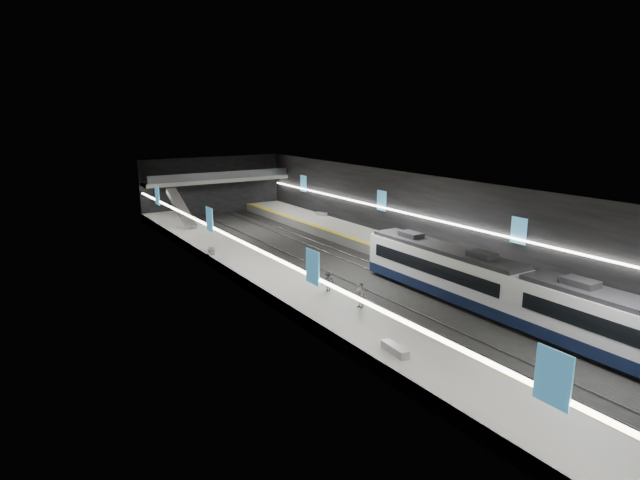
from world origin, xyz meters
TOP-DOWN VIEW (x-y plane):
  - ground at (0.00, 0.00)m, footprint 70.00×70.00m
  - ceiling at (0.00, 0.00)m, footprint 20.00×70.00m
  - wall_left at (-10.00, 0.00)m, footprint 0.04×70.00m
  - wall_right at (10.00, 0.00)m, footprint 0.04×70.00m
  - wall_back at (0.00, 35.00)m, footprint 20.00×0.04m
  - platform_left at (-7.50, 0.00)m, footprint 5.00×70.00m
  - tile_surface_left at (-7.50, 0.00)m, footprint 5.00×70.00m
  - tactile_strip_left at (-5.30, 0.00)m, footprint 0.60×70.00m
  - platform_right at (7.50, 0.00)m, footprint 5.00×70.00m
  - tile_surface_right at (7.50, 0.00)m, footprint 5.00×70.00m
  - tactile_strip_right at (5.30, 0.00)m, footprint 0.60×70.00m
  - rails at (-0.00, 0.00)m, footprint 6.52×70.00m
  - train at (2.50, -14.46)m, footprint 2.69×30.04m
  - ad_posters at (-0.00, 1.00)m, footprint 19.94×53.50m
  - cove_light_left at (-9.80, 0.00)m, footprint 0.25×68.60m
  - cove_light_right at (9.80, 0.00)m, footprint 0.25×68.60m
  - mezzanine_bridge at (0.00, 32.93)m, footprint 20.00×3.00m
  - escalator at (-7.50, 26.00)m, footprint 1.20×7.50m
  - bench_left_near at (-8.71, -14.73)m, footprint 0.66×1.98m
  - bench_left_far at (-9.50, 11.07)m, footprint 0.92×1.77m
  - bench_right_near at (8.81, -12.47)m, footprint 1.22×1.98m
  - bench_right_far at (9.50, 21.51)m, footprint 1.17×1.84m
  - passenger_right_a at (6.34, -10.29)m, footprint 0.61×0.71m
  - passenger_right_b at (7.23, -19.49)m, footprint 1.04×1.04m
  - passenger_left_a at (-6.07, -7.93)m, footprint 0.59×1.09m
  - passenger_left_b at (-6.10, -3.89)m, footprint 1.05×0.63m

SIDE VIEW (x-z plane):
  - ground at x=0.00m, z-range 0.00..0.00m
  - rails at x=0.00m, z-range 0.00..0.12m
  - platform_left at x=-7.50m, z-range 0.00..1.00m
  - platform_right at x=7.50m, z-range 0.00..1.00m
  - tile_surface_left at x=-7.50m, z-range 1.00..1.02m
  - tile_surface_right at x=7.50m, z-range 1.00..1.02m
  - tactile_strip_left at x=-5.30m, z-range 1.01..1.03m
  - tactile_strip_right at x=5.30m, z-range 1.01..1.03m
  - bench_left_far at x=-9.50m, z-range 1.00..1.42m
  - bench_right_far at x=9.50m, z-range 1.00..1.44m
  - bench_right_near at x=8.81m, z-range 1.00..1.47m
  - bench_left_near at x=-8.71m, z-range 1.00..1.48m
  - passenger_left_b at x=-6.10m, z-range 1.00..2.59m
  - passenger_right_a at x=6.34m, z-range 1.00..2.64m
  - passenger_right_b at x=7.23m, z-range 1.00..2.70m
  - passenger_left_a at x=-6.07m, z-range 1.00..2.77m
  - train at x=2.50m, z-range 0.40..4.00m
  - escalator at x=-7.50m, z-range 0.94..4.86m
  - cove_light_left at x=-9.80m, z-range 3.74..3.86m
  - cove_light_right at x=9.80m, z-range 3.74..3.86m
  - wall_left at x=-10.00m, z-range 0.00..8.00m
  - wall_right at x=10.00m, z-range 0.00..8.00m
  - wall_back at x=0.00m, z-range 0.00..8.00m
  - ad_posters at x=0.00m, z-range 3.40..5.60m
  - mezzanine_bridge at x=0.00m, z-range 4.29..5.79m
  - ceiling at x=0.00m, z-range 7.98..8.02m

